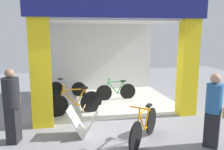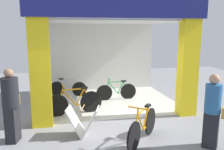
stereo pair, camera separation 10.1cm
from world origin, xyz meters
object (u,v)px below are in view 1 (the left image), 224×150
(bicycle_inside_0, at_px, (116,91))
(bicycle_inside_2, at_px, (67,88))
(pedestrian_0, at_px, (214,110))
(pedestrian_1, at_px, (12,104))
(bicycle_inside_1, at_px, (75,103))
(bicycle_parked_0, at_px, (144,127))
(sandwich_board_sign, at_px, (84,122))

(bicycle_inside_0, relative_size, bicycle_inside_2, 1.07)
(pedestrian_0, bearing_deg, pedestrian_1, 164.15)
(bicycle_inside_0, bearing_deg, pedestrian_0, -73.38)
(bicycle_inside_1, height_order, pedestrian_1, pedestrian_1)
(bicycle_parked_0, bearing_deg, sandwich_board_sign, 154.49)
(bicycle_inside_0, height_order, pedestrian_0, pedestrian_0)
(bicycle_inside_1, bearing_deg, bicycle_parked_0, -56.90)
(bicycle_inside_2, relative_size, pedestrian_1, 0.82)
(bicycle_parked_0, bearing_deg, pedestrian_0, -22.13)
(bicycle_parked_0, distance_m, pedestrian_1, 3.06)
(bicycle_inside_0, distance_m, bicycle_parked_0, 3.48)
(bicycle_inside_2, height_order, bicycle_parked_0, bicycle_parked_0)
(bicycle_inside_0, xyz_separation_m, pedestrian_0, (1.21, -4.04, 0.52))
(sandwich_board_sign, bearing_deg, pedestrian_0, -23.80)
(bicycle_inside_1, xyz_separation_m, pedestrian_1, (-1.51, -1.53, 0.52))
(bicycle_inside_0, relative_size, pedestrian_0, 0.91)
(bicycle_inside_0, height_order, sandwich_board_sign, bicycle_inside_0)
(bicycle_inside_0, distance_m, pedestrian_1, 4.24)
(sandwich_board_sign, bearing_deg, bicycle_parked_0, -25.51)
(pedestrian_0, bearing_deg, sandwich_board_sign, 156.20)
(bicycle_parked_0, xyz_separation_m, pedestrian_0, (1.39, -0.57, 0.48))
(bicycle_parked_0, xyz_separation_m, pedestrian_1, (-2.94, 0.66, 0.53))
(bicycle_inside_2, bearing_deg, bicycle_inside_0, -27.84)
(bicycle_inside_0, xyz_separation_m, sandwich_board_sign, (-1.51, -2.84, 0.03))
(bicycle_inside_1, xyz_separation_m, bicycle_parked_0, (1.43, -2.20, -0.01))
(bicycle_inside_1, relative_size, pedestrian_0, 1.05)
(bicycle_parked_0, relative_size, pedestrian_1, 0.76)
(sandwich_board_sign, relative_size, pedestrian_1, 0.51)
(bicycle_inside_1, relative_size, bicycle_inside_2, 1.23)
(bicycle_inside_2, bearing_deg, sandwich_board_sign, -86.49)
(pedestrian_0, distance_m, pedestrian_1, 4.50)
(bicycle_inside_0, bearing_deg, bicycle_inside_2, 152.16)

